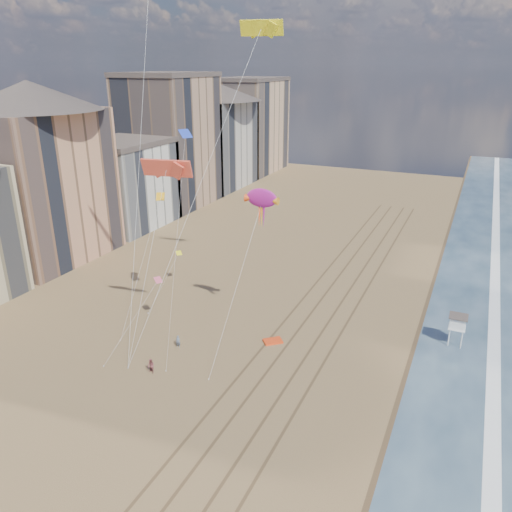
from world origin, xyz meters
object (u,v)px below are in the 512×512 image
at_px(grounded_kite, 273,341).
at_px(kite_flyer_a, 178,341).
at_px(show_kite, 262,198).
at_px(lifeguard_stand, 458,323).
at_px(kite_flyer_b, 151,366).

relative_size(grounded_kite, kite_flyer_a, 1.47).
bearing_deg(grounded_kite, show_kite, 103.92).
relative_size(lifeguard_stand, kite_flyer_a, 2.53).
bearing_deg(kite_flyer_a, lifeguard_stand, 10.76).
distance_m(kite_flyer_a, kite_flyer_b, 5.58).
distance_m(grounded_kite, show_kite, 16.89).
height_order(show_kite, kite_flyer_b, show_kite).
height_order(grounded_kite, kite_flyer_a, kite_flyer_a).
distance_m(lifeguard_stand, kite_flyer_a, 32.29).
relative_size(lifeguard_stand, grounded_kite, 1.72).
height_order(lifeguard_stand, kite_flyer_b, lifeguard_stand).
distance_m(lifeguard_stand, show_kite, 26.70).
distance_m(grounded_kite, kite_flyer_b, 14.52).
bearing_deg(kite_flyer_a, show_kite, 29.14).
relative_size(grounded_kite, kite_flyer_b, 1.30).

